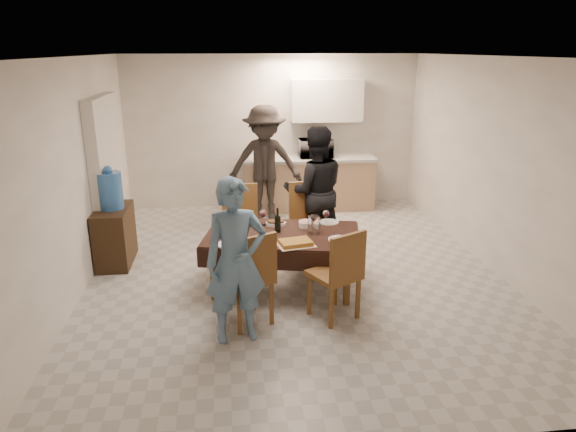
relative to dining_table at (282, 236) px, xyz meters
name	(u,v)px	position (x,y,z in m)	size (l,w,h in m)	color
floor	(295,273)	(0.20, 0.37, -0.64)	(5.00, 6.00, 0.02)	#B5B5B0
ceiling	(296,56)	(0.20, 0.37, 1.96)	(5.00, 6.00, 0.02)	white
wall_back	(273,132)	(0.20, 3.37, 0.66)	(5.00, 0.02, 2.60)	silver
wall_front	(359,281)	(0.20, -2.63, 0.66)	(5.00, 0.02, 2.60)	silver
wall_left	(75,178)	(-2.30, 0.37, 0.66)	(0.02, 6.00, 2.60)	silver
wall_right	(496,166)	(2.70, 0.37, 0.66)	(0.02, 6.00, 2.60)	silver
stub_partition	(108,175)	(-2.22, 1.57, 0.41)	(0.15, 1.40, 2.10)	beige
kitchen_base_cabinet	(309,185)	(0.80, 3.05, -0.21)	(2.20, 0.60, 0.86)	tan
kitchen_worktop	(310,159)	(0.80, 3.05, 0.24)	(2.24, 0.64, 0.05)	#AFB0AA
upper_cabinet	(327,100)	(1.10, 3.19, 1.21)	(1.20, 0.34, 0.70)	white
dining_table	(282,236)	(0.00, 0.00, 0.00)	(1.90, 1.34, 0.68)	black
chair_near_left	(246,270)	(-0.45, -0.84, -0.03)	(0.61, 0.63, 0.54)	brown
chair_near_right	(336,267)	(0.45, -0.84, -0.05)	(0.60, 0.63, 0.53)	brown
chair_far_left	(241,221)	(-0.45, 0.65, -0.02)	(0.48, 0.48, 0.55)	brown
chair_far_right	(312,218)	(0.45, 0.65, -0.01)	(0.53, 0.53, 0.56)	brown
console	(115,236)	(-2.08, 0.98, -0.27)	(0.40, 0.80, 0.74)	#2F1F0F
water_jug	(110,191)	(-2.08, 0.98, 0.33)	(0.31, 0.31, 0.47)	#3876C4
wine_bottle	(278,220)	(-0.05, 0.05, 0.17)	(0.07, 0.07, 0.29)	black
water_pitcher	(314,225)	(0.35, -0.05, 0.13)	(0.13, 0.13, 0.21)	white
savoury_tart	(296,243)	(0.10, -0.38, 0.06)	(0.39, 0.29, 0.05)	#B17F34
salad_bowl	(306,224)	(0.30, 0.18, 0.07)	(0.18, 0.18, 0.07)	white
mushroom_dish	(276,224)	(-0.05, 0.28, 0.05)	(0.22, 0.22, 0.04)	white
wine_glass_a	(234,234)	(-0.55, -0.25, 0.13)	(0.09, 0.09, 0.20)	white
wine_glass_b	(326,217)	(0.55, 0.25, 0.12)	(0.08, 0.08, 0.18)	white
wine_glass_c	(263,217)	(-0.20, 0.30, 0.13)	(0.09, 0.09, 0.21)	white
plate_near_left	(230,244)	(-0.60, -0.30, 0.04)	(0.28, 0.28, 0.02)	white
plate_near_right	(340,240)	(0.60, -0.30, 0.04)	(0.25, 0.25, 0.01)	white
plate_far_left	(229,226)	(-0.60, 0.30, 0.04)	(0.25, 0.25, 0.01)	white
plate_far_right	(329,222)	(0.60, 0.30, 0.04)	(0.23, 0.23, 0.01)	white
microwave	(316,148)	(0.90, 3.05, 0.42)	(0.56, 0.38, 0.31)	white
person_near	(236,261)	(-0.55, -1.05, 0.16)	(0.58, 0.38, 1.60)	#5A7F9D
person_far	(315,191)	(0.55, 1.05, 0.22)	(0.84, 0.66, 1.74)	black
person_kitchen	(265,163)	(0.00, 2.60, 0.28)	(1.19, 0.69, 1.85)	black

